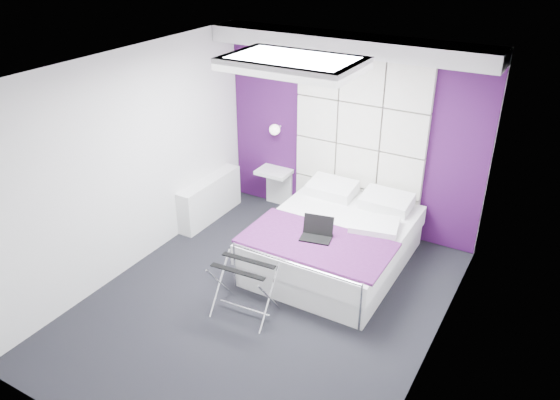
# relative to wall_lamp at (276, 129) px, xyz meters

# --- Properties ---
(floor) EXTENTS (4.40, 4.40, 0.00)m
(floor) POSITION_rel_wall_lamp_xyz_m (1.05, -2.06, -1.22)
(floor) COLOR black
(floor) RESTS_ON ground
(ceiling) EXTENTS (4.40, 4.40, 0.00)m
(ceiling) POSITION_rel_wall_lamp_xyz_m (1.05, -2.06, 1.38)
(ceiling) COLOR white
(ceiling) RESTS_ON wall_back
(wall_back) EXTENTS (3.60, 0.00, 3.60)m
(wall_back) POSITION_rel_wall_lamp_xyz_m (1.05, 0.14, 0.08)
(wall_back) COLOR white
(wall_back) RESTS_ON floor
(wall_left) EXTENTS (0.00, 4.40, 4.40)m
(wall_left) POSITION_rel_wall_lamp_xyz_m (-0.75, -2.06, 0.08)
(wall_left) COLOR white
(wall_left) RESTS_ON floor
(wall_right) EXTENTS (0.00, 4.40, 4.40)m
(wall_right) POSITION_rel_wall_lamp_xyz_m (2.85, -2.06, 0.08)
(wall_right) COLOR white
(wall_right) RESTS_ON floor
(accent_wall) EXTENTS (3.58, 0.02, 2.58)m
(accent_wall) POSITION_rel_wall_lamp_xyz_m (1.05, 0.13, 0.08)
(accent_wall) COLOR #3A0F43
(accent_wall) RESTS_ON wall_back
(soffit) EXTENTS (3.58, 0.50, 0.20)m
(soffit) POSITION_rel_wall_lamp_xyz_m (1.05, -0.11, 1.28)
(soffit) COLOR white
(soffit) RESTS_ON wall_back
(headboard) EXTENTS (1.80, 0.08, 2.30)m
(headboard) POSITION_rel_wall_lamp_xyz_m (1.20, 0.08, -0.05)
(headboard) COLOR silver
(headboard) RESTS_ON wall_back
(skylight) EXTENTS (1.36, 0.86, 0.12)m
(skylight) POSITION_rel_wall_lamp_xyz_m (1.05, -1.46, 1.33)
(skylight) COLOR white
(skylight) RESTS_ON ceiling
(wall_lamp) EXTENTS (0.15, 0.15, 0.15)m
(wall_lamp) POSITION_rel_wall_lamp_xyz_m (0.00, 0.00, 0.00)
(wall_lamp) COLOR white
(wall_lamp) RESTS_ON wall_back
(radiator) EXTENTS (0.22, 1.20, 0.60)m
(radiator) POSITION_rel_wall_lamp_xyz_m (-0.64, -0.76, -0.92)
(radiator) COLOR white
(radiator) RESTS_ON floor
(bed) EXTENTS (1.70, 2.05, 0.72)m
(bed) POSITION_rel_wall_lamp_xyz_m (1.37, -0.94, -0.92)
(bed) COLOR white
(bed) RESTS_ON floor
(nightstand) EXTENTS (0.47, 0.37, 0.05)m
(nightstand) POSITION_rel_wall_lamp_xyz_m (-0.01, -0.04, -0.64)
(nightstand) COLOR white
(nightstand) RESTS_ON wall_back
(luggage_rack) EXTENTS (0.62, 0.46, 0.62)m
(luggage_rack) POSITION_rel_wall_lamp_xyz_m (0.95, -2.31, -0.91)
(luggage_rack) COLOR silver
(luggage_rack) RESTS_ON floor
(laptop) EXTENTS (0.35, 0.25, 0.25)m
(laptop) POSITION_rel_wall_lamp_xyz_m (1.34, -1.35, -0.58)
(laptop) COLOR black
(laptop) RESTS_ON bed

